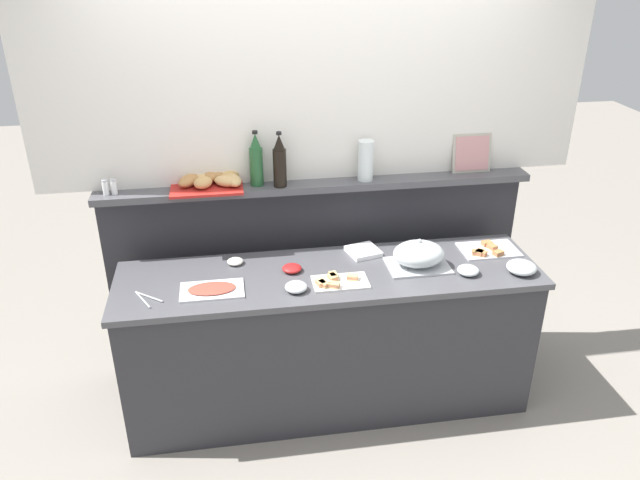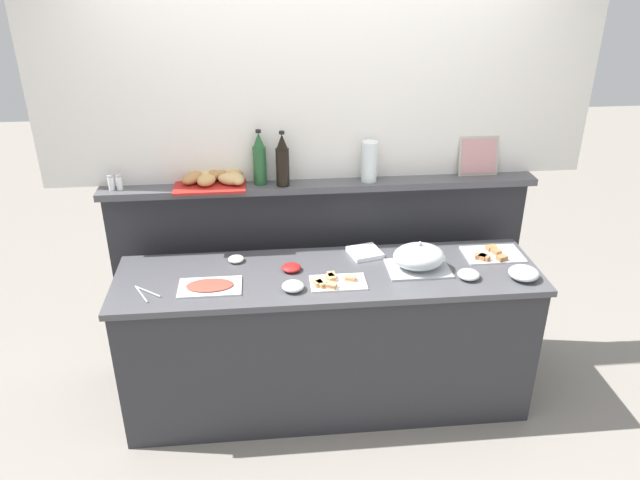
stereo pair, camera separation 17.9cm
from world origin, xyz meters
The scene contains 22 objects.
ground_plane centered at (0.00, 0.60, 0.00)m, with size 12.00×12.00×0.00m, color gray.
buffet_counter centered at (0.00, 0.00, 0.44)m, with size 2.31×0.62×0.89m.
back_ledge_unit centered at (0.00, 0.48, 0.66)m, with size 2.52×0.22×1.26m.
upper_wall_panel centered at (0.00, 0.51, 1.93)m, with size 3.12×0.08×1.34m, color white.
sandwich_platter_front centered at (0.02, -0.12, 0.90)m, with size 0.29×0.17×0.04m.
sandwich_platter_side centered at (0.95, 0.10, 0.90)m, with size 0.33×0.22×0.04m.
cold_cuts_platter centered at (-0.63, -0.09, 0.90)m, with size 0.33×0.20×0.02m.
serving_cloche centered at (0.49, -0.01, 0.96)m, with size 0.34×0.24×0.17m.
glass_bowl_large centered at (-0.20, -0.16, 0.91)m, with size 0.12×0.12×0.05m.
glass_bowl_medium centered at (1.03, -0.16, 0.92)m, with size 0.16×0.16×0.06m.
glass_bowl_small centered at (0.74, -0.13, 0.91)m, with size 0.12×0.12×0.05m.
condiment_bowl_teal centered at (-0.50, 0.18, 0.90)m, with size 0.09×0.09×0.03m, color silver.
condiment_bowl_dark centered at (-0.20, 0.05, 0.91)m, with size 0.11×0.11×0.04m, color red.
serving_tongs centered at (-0.97, -0.12, 0.89)m, with size 0.15×0.17×0.01m.
napkin_stack centered at (0.23, 0.19, 0.90)m, with size 0.17×0.17×0.03m, color white.
wine_bottle_dark centered at (-0.22, 0.38, 1.40)m, with size 0.08×0.08×0.32m.
wine_bottle_green centered at (-0.35, 0.42, 1.40)m, with size 0.08×0.08×0.32m.
salt_shaker centered at (-1.18, 0.41, 1.30)m, with size 0.03×0.03×0.09m.
pepper_shaker centered at (-1.13, 0.41, 1.30)m, with size 0.03×0.03×0.09m.
bread_basket centered at (-0.59, 0.43, 1.29)m, with size 0.43×0.30×0.08m.
framed_picture centered at (0.93, 0.45, 1.37)m, with size 0.23×0.06×0.23m.
water_carafe centered at (0.28, 0.41, 1.37)m, with size 0.09×0.09×0.23m, color silver.
Camera 1 is at (-0.51, -2.90, 2.55)m, focal length 34.85 mm.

